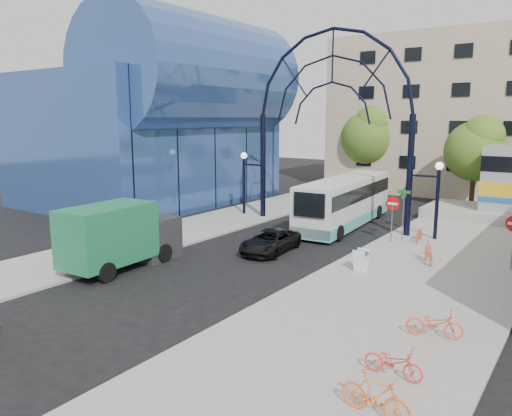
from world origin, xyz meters
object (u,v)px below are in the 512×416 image
Objects in this scene: sandwich_board at (361,258)px; bike_far_c at (393,362)px; tree_north_b at (370,135)px; bike_near_b at (429,252)px; stop_sign at (392,208)px; gateway_arch at (332,88)px; black_suv at (270,241)px; bike_far_b at (376,396)px; street_name_sign at (404,204)px; bike_far_a at (435,324)px; bike_near_a at (419,234)px; green_truck at (121,236)px; tree_north_a at (477,148)px; city_bus at (345,201)px.

sandwich_board is 0.62× the size of bike_far_c.
tree_north_b is 24.35m from bike_near_b.
gateway_arch is at bearing 157.37° from stop_sign.
black_suv is 2.38× the size of bike_far_b.
bike_far_a is (4.94, -11.60, -1.57)m from street_name_sign.
street_name_sign is 1.84m from bike_near_a.
black_suv is 13.03m from bike_far_c.
black_suv is 11.36m from bike_far_a.
street_name_sign is 14.95m from green_truck.
tree_north_a reaches higher than bike_far_a.
tree_north_a is 1.70× the size of black_suv.
green_truck reaches higher than bike_near_a.
street_name_sign is 15.49m from bike_far_c.
tree_north_a reaches higher than bike_far_b.
bike_near_b is (7.33, 2.25, 0.06)m from black_suv.
street_name_sign is 1.77× the size of bike_far_c.
tree_north_a is 13.61m from bike_near_a.
bike_far_c is at bearing -69.94° from stop_sign.
tree_north_a is 20.43m from black_suv.
bike_near_b is 0.98× the size of bike_far_b.
bike_near_b is (6.94, -5.82, -0.95)m from city_bus.
bike_far_b is at bearing -67.43° from tree_north_b.
stop_sign is 14.22m from green_truck.
tree_north_b is at bearing 112.28° from bike_near_a.
stop_sign is at bearing -95.42° from tree_north_a.
stop_sign is at bearing 97.57° from sandwich_board.
bike_near_a is 0.93× the size of bike_near_b.
bike_near_a is 0.93× the size of bike_far_a.
bike_near_b is (2.07, 3.02, -0.11)m from sandwich_board.
stop_sign is 1.45× the size of bike_far_b.
black_suv reaches higher than bike_near_a.
gateway_arch is 22.18m from bike_far_b.
black_suv reaches higher than bike_near_b.
bike_near_a is (9.84, 12.26, -0.96)m from green_truck.
city_bus is (4.61, -15.11, -3.68)m from tree_north_b.
tree_north_a is 12.72m from city_bus.
city_bus is (-4.87, 8.84, 0.84)m from sandwich_board.
green_truck is at bearing 79.49° from bike_far_c.
tree_north_b is 1.33× the size of green_truck.
tree_north_b reaches higher than bike_near_b.
bike_far_a is at bearing -1.69° from green_truck.
city_bus is 21.11m from bike_far_b.
street_name_sign reaches higher than bike_far_a.
gateway_arch is 2.26× the size of green_truck.
bike_far_b is at bearing 166.33° from bike_far_a.
city_bus is at bearing 81.44° from black_suv.
bike_far_b is (9.88, -10.76, 0.07)m from black_suv.
bike_near_a is 15.50m from bike_far_c.
sandwich_board is at bearing 27.79° from bike_far_a.
stop_sign is 1.49× the size of bike_far_a.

